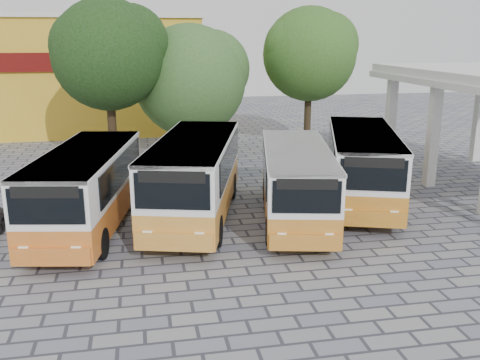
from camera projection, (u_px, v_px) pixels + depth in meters
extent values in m
plane|color=slate|center=(311.00, 246.00, 18.08)|extent=(90.00, 90.00, 0.00)
cube|color=silver|center=(390.00, 119.00, 28.80)|extent=(0.45, 0.45, 5.00)
cube|color=silver|center=(479.00, 117.00, 29.77)|extent=(0.45, 0.45, 5.00)
cube|color=gold|center=(61.00, 75.00, 39.68)|extent=(20.00, 10.00, 8.00)
cube|color=#590C0A|center=(49.00, 62.00, 34.53)|extent=(20.00, 0.20, 1.20)
cube|color=silver|center=(56.00, 17.00, 38.59)|extent=(20.40, 10.40, 0.30)
cube|color=#CC6820|center=(88.00, 206.00, 19.37)|extent=(3.87, 8.41, 1.06)
cube|color=white|center=(85.00, 172.00, 19.04)|extent=(3.87, 8.41, 1.49)
cube|color=white|center=(84.00, 153.00, 18.86)|extent=(3.91, 8.42, 0.12)
cube|color=black|center=(49.00, 173.00, 18.81)|extent=(1.27, 6.58, 1.06)
cube|color=black|center=(121.00, 170.00, 19.26)|extent=(1.27, 6.58, 1.06)
cube|color=black|center=(73.00, 206.00, 15.17)|extent=(2.15, 0.45, 1.06)
cube|color=black|center=(72.00, 191.00, 15.06)|extent=(1.90, 0.41, 0.34)
cylinder|color=black|center=(46.00, 245.00, 16.79)|extent=(0.28, 1.01, 1.01)
cylinder|color=black|center=(117.00, 241.00, 17.18)|extent=(0.28, 1.01, 1.01)
cylinder|color=black|center=(66.00, 197.00, 21.78)|extent=(0.28, 1.01, 1.01)
cylinder|color=black|center=(121.00, 194.00, 22.18)|extent=(0.28, 1.01, 1.01)
cube|color=orange|center=(195.00, 194.00, 20.60)|extent=(4.74, 8.99, 1.13)
cube|color=white|center=(195.00, 160.00, 20.24)|extent=(4.74, 8.99, 1.58)
cube|color=white|center=(194.00, 141.00, 20.05)|extent=(4.79, 9.00, 0.13)
cube|color=black|center=(160.00, 161.00, 20.00)|extent=(1.90, 6.87, 1.13)
cube|color=black|center=(229.00, 158.00, 20.48)|extent=(1.90, 6.87, 1.13)
cube|color=black|center=(210.00, 191.00, 16.14)|extent=(2.25, 0.65, 1.13)
cube|color=black|center=(210.00, 176.00, 16.02)|extent=(1.99, 0.59, 0.37)
cylinder|color=black|center=(170.00, 232.00, 17.85)|extent=(0.30, 1.08, 1.08)
cylinder|color=black|center=(238.00, 227.00, 18.27)|extent=(0.30, 1.08, 1.08)
cylinder|color=black|center=(162.00, 187.00, 23.15)|extent=(0.30, 1.08, 1.08)
cylinder|color=black|center=(215.00, 184.00, 23.58)|extent=(0.30, 1.08, 1.08)
cube|color=#C07522|center=(296.00, 198.00, 20.37)|extent=(3.95, 8.14, 1.03)
cube|color=white|center=(297.00, 167.00, 20.05)|extent=(3.95, 8.14, 1.44)
cube|color=white|center=(297.00, 150.00, 19.87)|extent=(3.99, 8.15, 0.12)
cube|color=black|center=(266.00, 168.00, 19.82)|extent=(1.41, 6.32, 1.03)
cube|color=black|center=(327.00, 165.00, 20.26)|extent=(1.41, 6.32, 1.03)
cube|color=black|center=(334.00, 197.00, 16.32)|extent=(2.06, 0.49, 1.03)
cube|color=black|center=(334.00, 184.00, 16.21)|extent=(1.83, 0.45, 0.33)
cylinder|color=black|center=(287.00, 233.00, 17.87)|extent=(0.27, 0.98, 0.98)
cylinder|color=black|center=(346.00, 229.00, 18.26)|extent=(0.27, 0.98, 0.98)
cylinder|color=black|center=(254.00, 191.00, 22.69)|extent=(0.27, 0.98, 0.98)
cylinder|color=black|center=(302.00, 189.00, 23.07)|extent=(0.27, 0.98, 0.98)
cube|color=#BD751C|center=(361.00, 181.00, 22.58)|extent=(5.06, 8.75, 1.10)
cube|color=white|center=(363.00, 150.00, 22.23)|extent=(5.06, 8.75, 1.54)
cube|color=white|center=(364.00, 133.00, 22.05)|extent=(5.11, 8.77, 0.13)
cube|color=black|center=(334.00, 151.00, 22.00)|extent=(2.25, 6.57, 1.10)
cube|color=black|center=(391.00, 149.00, 22.46)|extent=(2.25, 6.57, 1.10)
cube|color=black|center=(413.00, 175.00, 18.24)|extent=(2.15, 0.77, 1.10)
cube|color=black|center=(414.00, 162.00, 18.12)|extent=(1.91, 0.69, 0.36)
cylinder|color=black|center=(361.00, 212.00, 19.90)|extent=(0.29, 1.05, 1.05)
cylinder|color=black|center=(417.00, 208.00, 20.31)|extent=(0.29, 1.05, 1.05)
cylinder|color=black|center=(314.00, 176.00, 25.07)|extent=(0.29, 1.05, 1.05)
cylinder|color=black|center=(360.00, 173.00, 25.48)|extent=(0.29, 1.05, 1.05)
cylinder|color=#372818|center=(112.00, 128.00, 28.48)|extent=(0.46, 0.46, 4.20)
sphere|color=black|center=(108.00, 55.00, 27.47)|extent=(5.74, 5.74, 5.74)
sphere|color=black|center=(130.00, 43.00, 27.82)|extent=(4.02, 4.02, 4.02)
sphere|color=black|center=(87.00, 46.00, 26.99)|extent=(3.73, 3.73, 3.73)
cylinder|color=#2E2314|center=(191.00, 127.00, 31.21)|extent=(0.41, 0.41, 3.44)
sphere|color=#315922|center=(190.00, 81.00, 30.51)|extent=(6.38, 6.38, 6.38)
sphere|color=#315922|center=(211.00, 69.00, 30.86)|extent=(4.46, 4.46, 4.46)
sphere|color=#315922|center=(170.00, 73.00, 29.99)|extent=(4.15, 4.15, 4.15)
cylinder|color=#3A2E1C|center=(308.00, 115.00, 33.58)|extent=(0.43, 0.43, 4.11)
sphere|color=#2B5617|center=(310.00, 54.00, 32.60)|extent=(5.72, 5.72, 5.72)
sphere|color=#2B5617|center=(326.00, 44.00, 32.95)|extent=(4.00, 4.00, 4.00)
sphere|color=#2B5617|center=(295.00, 47.00, 32.12)|extent=(3.71, 3.71, 3.71)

